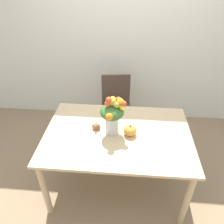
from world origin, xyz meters
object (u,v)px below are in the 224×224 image
Objects in this scene: pumpkin at (130,130)px; turkey_figurine at (96,125)px; flower_vase at (112,115)px; dining_chair_near_window at (116,107)px.

turkey_figurine is at bearing 168.01° from pumpkin.
pumpkin is 1.10× the size of turkey_figurine.
pumpkin is (0.18, -0.03, -0.16)m from flower_vase.
dining_chair_near_window is at bearing 79.57° from turkey_figurine.
turkey_figurine is at bearing 164.05° from flower_vase.
flower_vase is at bearing 171.95° from pumpkin.
dining_chair_near_window is (-0.02, 0.88, -0.49)m from flower_vase.
flower_vase reaches higher than turkey_figurine.
turkey_figurine is 0.13× the size of dining_chair_near_window.
pumpkin is 0.14× the size of dining_chair_near_window.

